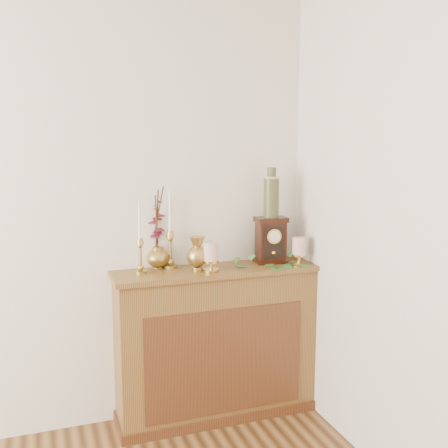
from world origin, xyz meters
name	(u,v)px	position (x,y,z in m)	size (l,w,h in m)	color
console_shelf	(217,347)	(1.40, 2.10, 0.44)	(1.24, 0.34, 0.93)	brown
candlestick_left	(140,250)	(0.95, 2.12, 1.07)	(0.07, 0.07, 0.42)	tan
candlestick_center	(170,243)	(1.14, 2.19, 1.08)	(0.08, 0.08, 0.46)	tan
bud_vase	(197,254)	(1.27, 2.07, 1.03)	(0.12, 0.12, 0.20)	tan
ginger_jar	(157,231)	(1.07, 2.24, 1.15)	(0.20, 0.21, 0.49)	tan
pillar_candle_left	(211,255)	(1.34, 2.02, 1.03)	(0.10, 0.10, 0.18)	gold
pillar_candle_right	(299,250)	(1.90, 2.01, 1.02)	(0.09, 0.09, 0.18)	gold
ivy_garland	(259,264)	(1.65, 2.04, 0.95)	(0.50, 0.24, 0.09)	#2D6D29
mantel_clock	(271,240)	(1.76, 2.12, 1.07)	(0.20, 0.15, 0.28)	black
ceramic_vase	(271,195)	(1.76, 2.13, 1.35)	(0.09, 0.09, 0.31)	#193226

